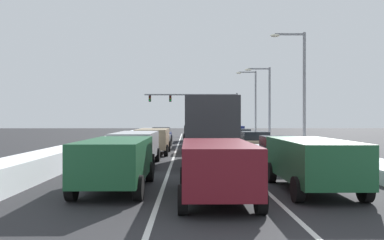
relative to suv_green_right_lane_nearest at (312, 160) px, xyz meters
name	(u,v)px	position (x,y,z in m)	size (l,w,h in m)	color
ground_plane	(200,154)	(-3.18, 13.56, -1.02)	(137.39, 137.39, 0.00)	#28282B
lane_stripe_between_right_lane_and_center_lane	(219,148)	(-1.48, 18.85, -1.01)	(0.14, 58.13, 0.01)	silver
lane_stripe_between_center_lane_and_left_lane	(177,148)	(-4.88, 18.85, -1.01)	(0.14, 58.13, 0.01)	silver
snow_bank_right_shoulder	(284,144)	(3.82, 18.85, -0.75)	(2.12, 58.13, 0.54)	white
snow_bank_left_shoulder	(112,142)	(-10.18, 18.85, -0.56)	(1.58, 58.13, 0.91)	white
suv_green_right_lane_nearest	(312,160)	(0.00, 0.00, 0.00)	(2.16, 4.90, 1.67)	#1E5633
sedan_silver_right_lane_second	(280,152)	(0.43, 6.10, -0.25)	(2.00, 4.50, 1.51)	#B7BABF
sedan_tan_right_lane_third	(254,143)	(0.38, 13.01, -0.25)	(2.00, 4.50, 1.51)	#937F60
sedan_gray_right_lane_fourth	(239,138)	(0.22, 19.34, -0.25)	(2.00, 4.50, 1.51)	slate
suv_navy_right_lane_fifth	(231,132)	(0.32, 25.64, 0.00)	(2.16, 4.90, 1.67)	navy
suv_maroon_center_lane_nearest	(217,165)	(-3.20, -1.31, 0.00)	(2.16, 4.90, 1.67)	maroon
box_truck_center_lane_second	(208,128)	(-2.98, 7.06, 0.88)	(2.53, 7.20, 3.36)	#38383D
sedan_red_center_lane_third	(198,141)	(-3.26, 14.72, -0.25)	(2.00, 4.50, 1.51)	maroon
suv_white_center_lane_fourth	(197,134)	(-3.23, 20.72, 0.00)	(2.16, 4.90, 1.67)	silver
suv_black_center_lane_fifth	(194,131)	(-3.38, 27.75, 0.00)	(2.16, 4.90, 1.67)	black
suv_green_left_lane_nearest	(116,159)	(-6.40, 0.29, 0.00)	(2.16, 4.90, 1.67)	#1E5633
suv_silver_left_lane_second	(136,145)	(-6.65, 7.02, 0.00)	(2.16, 4.90, 1.67)	#B7BABF
suv_tan_left_lane_third	(153,139)	(-6.33, 13.31, 0.00)	(2.16, 4.90, 1.67)	#937F60
sedan_gray_left_lane_fourth	(159,138)	(-6.40, 19.24, -0.25)	(2.00, 4.50, 1.51)	slate
sedan_navy_left_lane_fifth	(162,135)	(-6.59, 25.69, -0.25)	(2.00, 4.50, 1.51)	navy
traffic_light_gantry	(202,102)	(-1.86, 45.25, 3.87)	(14.00, 0.47, 6.20)	slate
street_lamp_right_near	(300,80)	(4.36, 16.20, 4.21)	(2.66, 0.36, 8.81)	gray
street_lamp_right_mid	(266,97)	(3.99, 26.77, 3.58)	(2.66, 0.36, 7.60)	gray
street_lamp_right_far	(253,98)	(4.48, 37.34, 4.06)	(2.66, 0.36, 8.53)	gray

